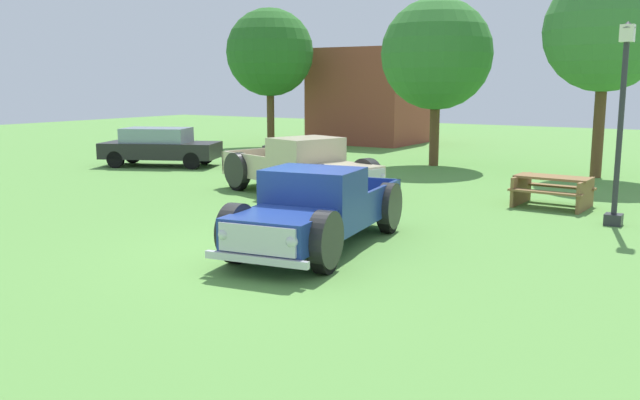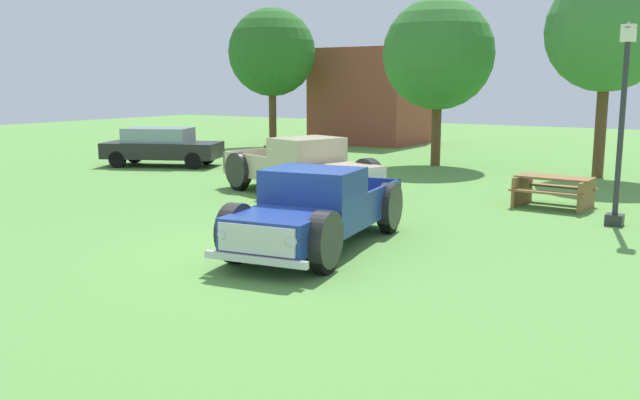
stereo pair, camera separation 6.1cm
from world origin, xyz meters
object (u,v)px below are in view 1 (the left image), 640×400
at_px(pickup_truck_foreground, 312,212).
at_px(picnic_table, 553,188).
at_px(sedan_distant_a, 160,146).
at_px(oak_tree_east, 270,53).
at_px(oak_tree_center, 605,32).
at_px(pickup_truck_behind_left, 308,169).
at_px(lamp_post_near, 621,121).
at_px(trash_can, 271,159).
at_px(oak_tree_west, 437,54).

distance_m(pickup_truck_foreground, picnic_table, 7.52).
bearing_deg(picnic_table, sedan_distant_a, 176.51).
bearing_deg(oak_tree_east, oak_tree_center, -11.09).
relative_size(pickup_truck_behind_left, oak_tree_east, 0.85).
relative_size(lamp_post_near, oak_tree_center, 0.65).
xyz_separation_m(pickup_truck_foreground, trash_can, (-7.21, 8.51, -0.25)).
distance_m(picnic_table, oak_tree_center, 7.63).
height_order(sedan_distant_a, oak_tree_east, oak_tree_east).
bearing_deg(picnic_table, lamp_post_near, -42.61).
distance_m(oak_tree_east, oak_tree_center, 15.87).
relative_size(pickup_truck_foreground, pickup_truck_behind_left, 0.93).
height_order(picnic_table, trash_can, trash_can).
xyz_separation_m(pickup_truck_behind_left, oak_tree_east, (-9.57, 11.33, 3.75)).
distance_m(lamp_post_near, oak_tree_east, 20.69).
relative_size(pickup_truck_foreground, picnic_table, 2.79).
relative_size(oak_tree_east, oak_tree_center, 0.99).
height_order(picnic_table, oak_tree_center, oak_tree_center).
bearing_deg(oak_tree_east, trash_can, -53.75).
height_order(sedan_distant_a, oak_tree_center, oak_tree_center).
height_order(trash_can, oak_tree_center, oak_tree_center).
height_order(pickup_truck_foreground, picnic_table, pickup_truck_foreground).
xyz_separation_m(pickup_truck_foreground, oak_tree_center, (2.56, 13.38, 3.98)).
relative_size(sedan_distant_a, oak_tree_center, 0.69).
bearing_deg(picnic_table, oak_tree_west, 132.21).
bearing_deg(trash_can, picnic_table, -8.55).
bearing_deg(oak_tree_west, lamp_post_near, -46.72).
distance_m(pickup_truck_foreground, oak_tree_east, 21.30).
bearing_deg(oak_tree_west, oak_tree_east, 163.76).
bearing_deg(trash_can, oak_tree_west, 52.39).
distance_m(pickup_truck_foreground, oak_tree_center, 14.19).
bearing_deg(oak_tree_center, sedan_distant_a, -159.33).
bearing_deg(sedan_distant_a, lamp_post_near, -8.57).
bearing_deg(trash_can, oak_tree_center, 26.50).
bearing_deg(lamp_post_near, oak_tree_west, 133.28).
xyz_separation_m(pickup_truck_foreground, oak_tree_east, (-13.02, 16.43, 3.79)).
height_order(lamp_post_near, oak_tree_west, oak_tree_west).
height_order(pickup_truck_behind_left, sedan_distant_a, pickup_truck_behind_left).
height_order(pickup_truck_behind_left, picnic_table, pickup_truck_behind_left).
height_order(sedan_distant_a, oak_tree_west, oak_tree_west).
relative_size(pickup_truck_foreground, oak_tree_center, 0.78).
bearing_deg(oak_tree_east, picnic_table, -30.95).
distance_m(pickup_truck_behind_left, oak_tree_west, 9.14).
relative_size(oak_tree_west, oak_tree_center, 0.93).
xyz_separation_m(sedan_distant_a, lamp_post_near, (16.30, -2.46, 1.54)).
bearing_deg(oak_tree_center, picnic_table, -88.95).
height_order(oak_tree_east, oak_tree_center, oak_tree_center).
xyz_separation_m(lamp_post_near, oak_tree_center, (-1.82, 7.92, 2.42)).
height_order(lamp_post_near, oak_tree_center, oak_tree_center).
distance_m(picnic_table, oak_tree_west, 9.59).
bearing_deg(oak_tree_east, oak_tree_west, -16.24).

